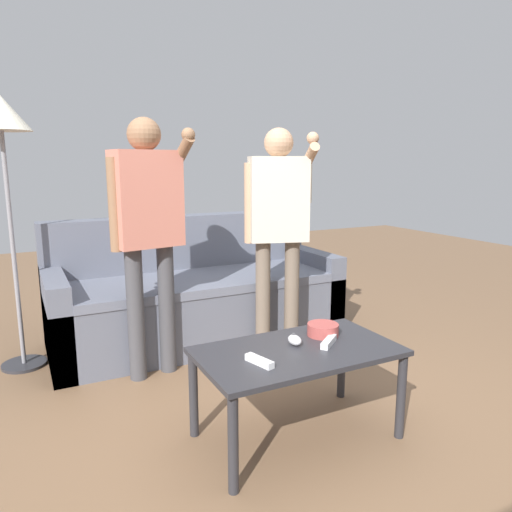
# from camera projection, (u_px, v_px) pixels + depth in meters

# --- Properties ---
(ground_plane) EXTENTS (12.00, 12.00, 0.00)m
(ground_plane) POSITION_uv_depth(u_px,v_px,m) (289.00, 432.00, 2.38)
(ground_plane) COLOR brown
(couch) EXTENTS (2.12, 0.84, 0.91)m
(couch) POSITION_uv_depth(u_px,v_px,m) (196.00, 297.00, 3.63)
(couch) COLOR slate
(couch) RESTS_ON ground
(coffee_table) EXTENTS (0.95, 0.53, 0.45)m
(coffee_table) POSITION_uv_depth(u_px,v_px,m) (298.00, 361.00, 2.27)
(coffee_table) COLOR #2D2D33
(coffee_table) RESTS_ON ground
(snack_bowl) EXTENTS (0.16, 0.16, 0.06)m
(snack_bowl) POSITION_uv_depth(u_px,v_px,m) (323.00, 330.00, 2.44)
(snack_bowl) COLOR #B24C47
(snack_bowl) RESTS_ON coffee_table
(game_remote_nunchuk) EXTENTS (0.06, 0.09, 0.05)m
(game_remote_nunchuk) POSITION_uv_depth(u_px,v_px,m) (295.00, 340.00, 2.31)
(game_remote_nunchuk) COLOR white
(game_remote_nunchuk) RESTS_ON coffee_table
(floor_lamp) EXTENTS (0.36, 0.36, 1.73)m
(floor_lamp) POSITION_uv_depth(u_px,v_px,m) (1.00, 131.00, 2.88)
(floor_lamp) COLOR #2D2D33
(floor_lamp) RESTS_ON ground
(player_left) EXTENTS (0.49, 0.31, 1.58)m
(player_left) POSITION_uv_depth(u_px,v_px,m) (148.00, 218.00, 2.85)
(player_left) COLOR #47474C
(player_left) RESTS_ON ground
(player_right) EXTENTS (0.45, 0.41, 1.54)m
(player_right) POSITION_uv_depth(u_px,v_px,m) (278.00, 216.00, 3.18)
(player_right) COLOR #756656
(player_right) RESTS_ON ground
(game_remote_wand_near) EXTENTS (0.15, 0.13, 0.03)m
(game_remote_wand_near) POSITION_uv_depth(u_px,v_px,m) (329.00, 342.00, 2.31)
(game_remote_wand_near) COLOR white
(game_remote_wand_near) RESTS_ON coffee_table
(game_remote_wand_far) EXTENTS (0.08, 0.16, 0.03)m
(game_remote_wand_far) POSITION_uv_depth(u_px,v_px,m) (259.00, 361.00, 2.09)
(game_remote_wand_far) COLOR white
(game_remote_wand_far) RESTS_ON coffee_table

